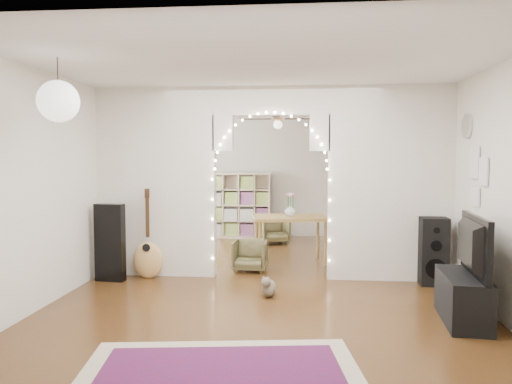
# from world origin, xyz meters

# --- Properties ---
(floor) EXTENTS (7.50, 7.50, 0.00)m
(floor) POSITION_xyz_m (0.00, 0.00, 0.00)
(floor) COLOR black
(floor) RESTS_ON ground
(ceiling) EXTENTS (5.00, 7.50, 0.02)m
(ceiling) POSITION_xyz_m (0.00, 0.00, 2.70)
(ceiling) COLOR white
(ceiling) RESTS_ON wall_back
(wall_back) EXTENTS (5.00, 0.02, 2.70)m
(wall_back) POSITION_xyz_m (0.00, 3.75, 1.35)
(wall_back) COLOR silver
(wall_back) RESTS_ON floor
(wall_front) EXTENTS (5.00, 0.02, 2.70)m
(wall_front) POSITION_xyz_m (0.00, -3.75, 1.35)
(wall_front) COLOR silver
(wall_front) RESTS_ON floor
(wall_left) EXTENTS (0.02, 7.50, 2.70)m
(wall_left) POSITION_xyz_m (-2.50, 0.00, 1.35)
(wall_left) COLOR silver
(wall_left) RESTS_ON floor
(wall_right) EXTENTS (0.02, 7.50, 2.70)m
(wall_right) POSITION_xyz_m (2.50, 0.00, 1.35)
(wall_right) COLOR silver
(wall_right) RESTS_ON floor
(divider_wall) EXTENTS (5.00, 0.20, 2.70)m
(divider_wall) POSITION_xyz_m (0.00, 0.00, 1.42)
(divider_wall) COLOR silver
(divider_wall) RESTS_ON floor
(fairy_lights) EXTENTS (1.64, 0.04, 1.60)m
(fairy_lights) POSITION_xyz_m (0.00, -0.13, 1.55)
(fairy_lights) COLOR #FFEABF
(fairy_lights) RESTS_ON divider_wall
(window) EXTENTS (0.04, 1.20, 1.40)m
(window) POSITION_xyz_m (-2.47, 1.80, 1.50)
(window) COLOR white
(window) RESTS_ON wall_left
(wall_clock) EXTENTS (0.03, 0.31, 0.31)m
(wall_clock) POSITION_xyz_m (2.48, -0.60, 2.10)
(wall_clock) COLOR white
(wall_clock) RESTS_ON wall_right
(picture_frames) EXTENTS (0.02, 0.50, 0.70)m
(picture_frames) POSITION_xyz_m (2.48, -1.00, 1.50)
(picture_frames) COLOR white
(picture_frames) RESTS_ON wall_right
(paper_lantern) EXTENTS (0.40, 0.40, 0.40)m
(paper_lantern) POSITION_xyz_m (-1.90, -2.40, 2.25)
(paper_lantern) COLOR white
(paper_lantern) RESTS_ON ceiling
(ceiling_fan) EXTENTS (1.10, 1.10, 0.30)m
(ceiling_fan) POSITION_xyz_m (0.00, 2.00, 2.40)
(ceiling_fan) COLOR #CD8A44
(ceiling_fan) RESTS_ON ceiling
(area_rug) EXTENTS (2.44, 1.96, 0.02)m
(area_rug) POSITION_xyz_m (-0.18, -3.40, 0.01)
(area_rug) COLOR maroon
(area_rug) RESTS_ON floor
(guitar_case) EXTENTS (0.42, 0.19, 1.07)m
(guitar_case) POSITION_xyz_m (-2.20, -0.44, 0.54)
(guitar_case) COLOR black
(guitar_case) RESTS_ON floor
(acoustic_guitar) EXTENTS (0.44, 0.19, 1.08)m
(acoustic_guitar) POSITION_xyz_m (-1.72, -0.25, 0.47)
(acoustic_guitar) COLOR tan
(acoustic_guitar) RESTS_ON floor
(tabby_cat) EXTENTS (0.25, 0.44, 0.29)m
(tabby_cat) POSITION_xyz_m (0.04, -1.03, 0.12)
(tabby_cat) COLOR brown
(tabby_cat) RESTS_ON floor
(floor_speaker) EXTENTS (0.36, 0.33, 0.91)m
(floor_speaker) POSITION_xyz_m (2.20, -0.25, 0.45)
(floor_speaker) COLOR black
(floor_speaker) RESTS_ON floor
(media_console) EXTENTS (0.49, 1.03, 0.50)m
(media_console) POSITION_xyz_m (2.11, -1.78, 0.25)
(media_console) COLOR black
(media_console) RESTS_ON floor
(tv) EXTENTS (0.24, 1.08, 0.62)m
(tv) POSITION_xyz_m (2.11, -1.78, 0.81)
(tv) COLOR black
(tv) RESTS_ON media_console
(bookcase) EXTENTS (1.36, 0.42, 1.38)m
(bookcase) POSITION_xyz_m (-0.89, 3.50, 0.69)
(bookcase) COLOR #CBB293
(bookcase) RESTS_ON floor
(dining_table) EXTENTS (1.31, 0.98, 0.76)m
(dining_table) POSITION_xyz_m (0.25, 1.05, 0.68)
(dining_table) COLOR brown
(dining_table) RESTS_ON floor
(flower_vase) EXTENTS (0.21, 0.21, 0.19)m
(flower_vase) POSITION_xyz_m (0.25, 1.05, 0.85)
(flower_vase) COLOR white
(flower_vase) RESTS_ON dining_table
(dining_chair_left) EXTENTS (0.72, 0.73, 0.52)m
(dining_chair_left) POSITION_xyz_m (-0.12, 2.80, 0.26)
(dining_chair_left) COLOR #4C4526
(dining_chair_left) RESTS_ON floor
(dining_chair_right) EXTENTS (0.52, 0.53, 0.46)m
(dining_chair_right) POSITION_xyz_m (-0.33, 0.35, 0.23)
(dining_chair_right) COLOR #4C4526
(dining_chair_right) RESTS_ON floor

